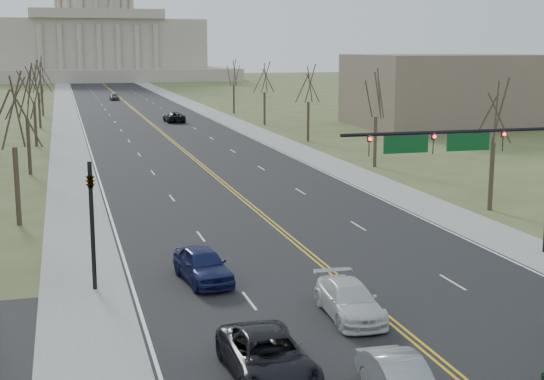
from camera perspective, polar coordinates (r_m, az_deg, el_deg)
road at (r=132.12m, az=-10.06°, el=5.76°), size 20.00×380.00×0.01m
cross_road at (r=31.82m, az=8.96°, el=-9.73°), size 120.00×14.00×0.01m
sidewalk_left at (r=131.52m, az=-15.30°, el=5.53°), size 4.00×380.00×0.03m
sidewalk_right at (r=133.79m, az=-4.92°, el=5.95°), size 4.00×380.00×0.03m
center_line at (r=132.12m, az=-10.06°, el=5.77°), size 0.42×380.00×0.01m
edge_line_left at (r=131.55m, az=-14.33°, el=5.58°), size 0.15×380.00×0.01m
edge_line_right at (r=133.41m, az=-5.85°, el=5.92°), size 0.15×380.00×0.01m
capitol at (r=271.27m, az=-13.13°, el=11.12°), size 90.00×60.00×50.00m
signal_mast at (r=40.29m, az=14.46°, el=2.83°), size 12.12×0.44×7.20m
signal_left at (r=35.34m, az=-13.43°, el=-1.56°), size 0.32×0.36×6.00m
tree_r_0 at (r=53.28m, az=16.42°, el=5.44°), size 3.74×3.74×8.50m
tree_l_0 at (r=49.31m, az=-18.95°, el=5.36°), size 3.96×3.96×9.00m
tree_r_1 at (r=71.00m, az=7.86°, el=6.99°), size 3.74×3.74×8.50m
tree_l_1 at (r=69.24m, az=-18.05°, el=6.80°), size 3.96×3.96×9.00m
tree_r_2 at (r=89.68m, az=2.76°, el=7.83°), size 3.74×3.74×8.50m
tree_l_2 at (r=89.19m, az=-17.55°, el=7.59°), size 3.96×3.96×9.00m
tree_r_3 at (r=108.84m, az=-0.57°, el=8.35°), size 3.74×3.74×8.50m
tree_l_3 at (r=109.17m, az=-17.23°, el=8.09°), size 3.96×3.96×9.00m
tree_r_4 at (r=128.25m, az=-2.91°, el=8.70°), size 3.74×3.74×8.50m
tree_l_4 at (r=129.15m, az=-17.01°, el=8.44°), size 3.96×3.96×9.00m
bldg_right_mass at (r=110.55m, az=13.00°, el=7.31°), size 25.00×20.00×10.00m
car_sb_outer_lead at (r=26.08m, az=-0.32°, el=-12.45°), size 2.68×5.65×1.56m
car_sb_inner_second at (r=31.85m, az=5.85°, el=-8.25°), size 2.23×5.04×1.44m
car_sb_outer_second at (r=36.41m, az=-5.24°, el=-5.62°), size 2.55×5.04×1.65m
car_far_nb at (r=114.24m, az=-7.39°, el=5.48°), size 2.91×5.76×1.56m
car_far_sb at (r=163.97m, az=-11.80°, el=6.90°), size 1.92×4.36×1.46m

